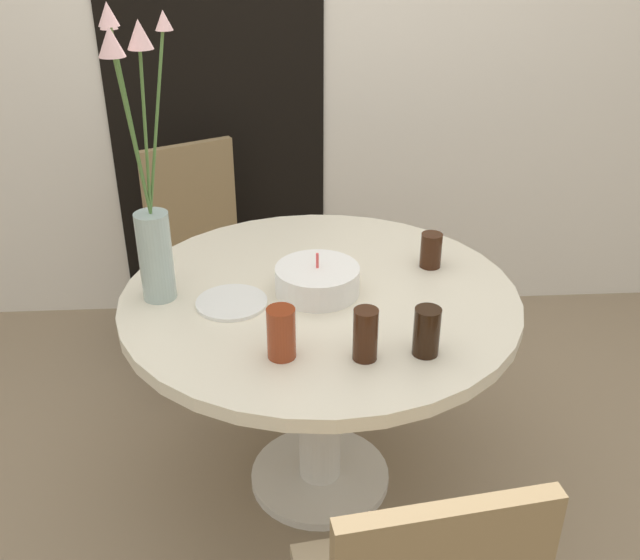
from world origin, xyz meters
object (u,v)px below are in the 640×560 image
(drink_glass_2, at_px, (427,332))
(flower_vase, at_px, (149,205))
(chair_right_flank, at_px, (203,246))
(drink_glass_0, at_px, (281,333))
(drink_glass_3, at_px, (431,250))
(birthday_cake, at_px, (317,280))
(drink_glass_1, at_px, (365,334))
(side_plate, at_px, (232,302))

(drink_glass_2, bearing_deg, flower_vase, 156.41)
(chair_right_flank, height_order, drink_glass_2, chair_right_flank)
(flower_vase, height_order, drink_glass_0, flower_vase)
(drink_glass_2, distance_m, drink_glass_3, 0.49)
(birthday_cake, relative_size, drink_glass_2, 1.90)
(birthday_cake, height_order, drink_glass_1, drink_glass_1)
(side_plate, height_order, drink_glass_2, drink_glass_2)
(side_plate, height_order, drink_glass_0, drink_glass_0)
(birthday_cake, xyz_separation_m, flower_vase, (-0.45, -0.02, 0.25))
(drink_glass_2, bearing_deg, drink_glass_1, -175.63)
(side_plate, xyz_separation_m, drink_glass_3, (0.60, 0.20, 0.05))
(drink_glass_0, bearing_deg, side_plate, 117.24)
(chair_right_flank, distance_m, drink_glass_1, 1.29)
(side_plate, xyz_separation_m, drink_glass_0, (0.14, -0.27, 0.06))
(birthday_cake, relative_size, flower_vase, 0.30)
(birthday_cake, distance_m, flower_vase, 0.51)
(chair_right_flank, relative_size, birthday_cake, 3.66)
(chair_right_flank, distance_m, side_plate, 0.91)
(chair_right_flank, height_order, drink_glass_0, chair_right_flank)
(drink_glass_3, bearing_deg, birthday_cake, -157.50)
(drink_glass_0, relative_size, drink_glass_1, 0.98)
(drink_glass_3, bearing_deg, side_plate, -161.78)
(flower_vase, height_order, drink_glass_3, flower_vase)
(flower_vase, distance_m, drink_glass_0, 0.50)
(side_plate, distance_m, drink_glass_1, 0.45)
(chair_right_flank, bearing_deg, flower_vase, -119.82)
(birthday_cake, xyz_separation_m, side_plate, (-0.24, -0.05, -0.04))
(birthday_cake, distance_m, drink_glass_0, 0.34)
(drink_glass_0, relative_size, drink_glass_3, 1.24)
(drink_glass_3, bearing_deg, chair_right_flank, 139.31)
(drink_glass_2, bearing_deg, birthday_cake, 127.57)
(drink_glass_3, bearing_deg, flower_vase, -168.07)
(drink_glass_2, bearing_deg, drink_glass_3, 77.35)
(drink_glass_0, height_order, drink_glass_1, drink_glass_1)
(drink_glass_0, xyz_separation_m, drink_glass_2, (0.36, -0.01, -0.00))
(drink_glass_1, xyz_separation_m, drink_glass_3, (0.26, 0.49, -0.01))
(chair_right_flank, relative_size, side_plate, 4.41)
(drink_glass_0, distance_m, drink_glass_3, 0.66)
(drink_glass_1, relative_size, drink_glass_3, 1.26)
(chair_right_flank, height_order, drink_glass_3, chair_right_flank)
(drink_glass_1, xyz_separation_m, drink_glass_2, (0.15, 0.01, -0.00))
(drink_glass_1, distance_m, drink_glass_2, 0.15)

